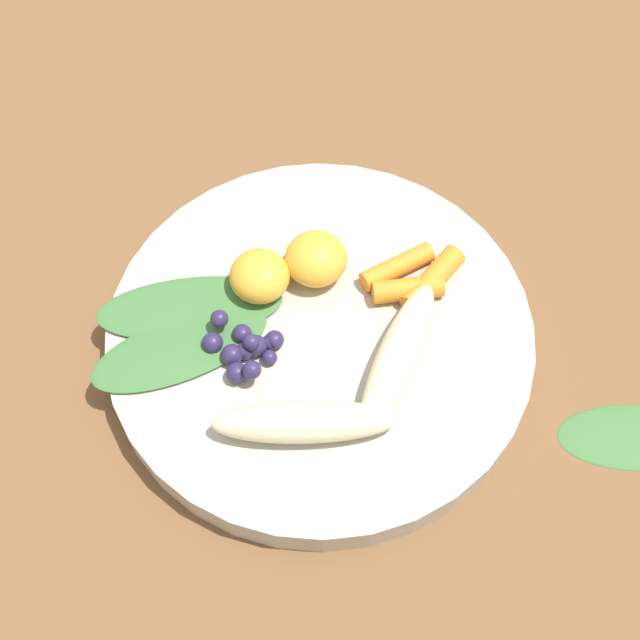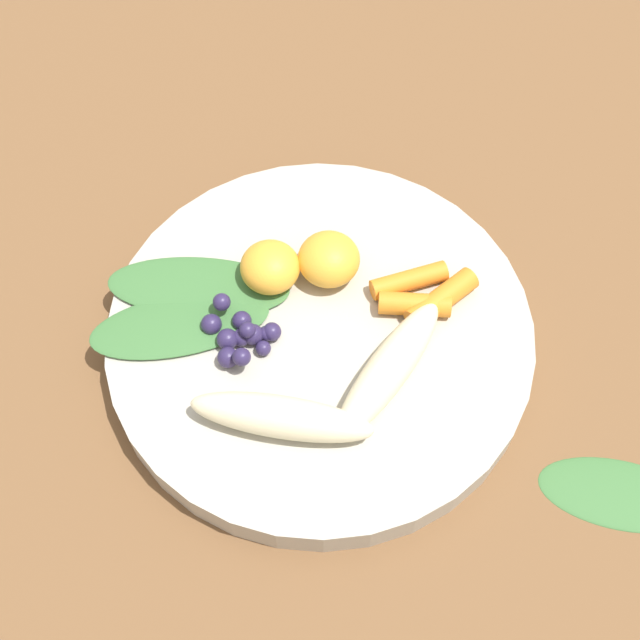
# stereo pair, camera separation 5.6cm
# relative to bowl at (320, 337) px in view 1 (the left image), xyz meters

# --- Properties ---
(ground_plane) EXTENTS (2.40, 2.40, 0.00)m
(ground_plane) POSITION_rel_bowl_xyz_m (0.00, 0.00, -0.01)
(ground_plane) COLOR brown
(bowl) EXTENTS (0.29, 0.29, 0.03)m
(bowl) POSITION_rel_bowl_xyz_m (0.00, 0.00, 0.00)
(bowl) COLOR #B2AD9E
(bowl) RESTS_ON ground_plane
(banana_peeled_left) EXTENTS (0.10, 0.10, 0.03)m
(banana_peeled_left) POSITION_rel_bowl_xyz_m (0.03, -0.05, 0.03)
(banana_peeled_left) COLOR beige
(banana_peeled_left) RESTS_ON bowl
(banana_peeled_right) EXTENTS (0.12, 0.07, 0.03)m
(banana_peeled_right) POSITION_rel_bowl_xyz_m (-0.04, -0.06, 0.03)
(banana_peeled_right) COLOR beige
(banana_peeled_right) RESTS_ON bowl
(orange_segment_near) EXTENTS (0.04, 0.04, 0.03)m
(orange_segment_near) POSITION_rel_bowl_xyz_m (-0.03, 0.04, 0.03)
(orange_segment_near) COLOR #F4A833
(orange_segment_near) RESTS_ON bowl
(orange_segment_far) EXTENTS (0.04, 0.04, 0.03)m
(orange_segment_far) POSITION_rel_bowl_xyz_m (0.02, 0.04, 0.03)
(orange_segment_far) COLOR #F4A833
(orange_segment_far) RESTS_ON bowl
(carrot_front) EXTENTS (0.05, 0.03, 0.02)m
(carrot_front) POSITION_rel_bowl_xyz_m (0.06, -0.00, 0.02)
(carrot_front) COLOR orange
(carrot_front) RESTS_ON bowl
(carrot_mid_left) EXTENTS (0.06, 0.04, 0.02)m
(carrot_mid_left) POSITION_rel_bowl_xyz_m (0.08, 0.00, 0.02)
(carrot_mid_left) COLOR orange
(carrot_mid_left) RESTS_ON bowl
(carrot_mid_right) EXTENTS (0.05, 0.02, 0.01)m
(carrot_mid_right) POSITION_rel_bowl_xyz_m (0.07, 0.02, 0.02)
(carrot_mid_right) COLOR orange
(carrot_mid_right) RESTS_ON bowl
(blueberry_pile) EXTENTS (0.05, 0.06, 0.02)m
(blueberry_pile) POSITION_rel_bowl_xyz_m (-0.05, 0.00, 0.02)
(blueberry_pile) COLOR #2D234C
(blueberry_pile) RESTS_ON bowl
(coconut_shred_patch) EXTENTS (0.04, 0.04, 0.00)m
(coconut_shred_patch) POSITION_rel_bowl_xyz_m (-0.05, 0.03, 0.01)
(coconut_shred_patch) COLOR white
(coconut_shred_patch) RESTS_ON bowl
(kale_leaf_left) EXTENTS (0.13, 0.08, 0.00)m
(kale_leaf_left) POSITION_rel_bowl_xyz_m (-0.08, 0.05, 0.02)
(kale_leaf_left) COLOR #3D7038
(kale_leaf_left) RESTS_ON bowl
(kale_leaf_right) EXTENTS (0.12, 0.05, 0.00)m
(kale_leaf_right) POSITION_rel_bowl_xyz_m (-0.09, 0.02, 0.02)
(kale_leaf_right) COLOR #3D7038
(kale_leaf_right) RESTS_ON bowl
(kale_leaf_stray) EXTENTS (0.11, 0.08, 0.01)m
(kale_leaf_stray) POSITION_rel_bowl_xyz_m (0.16, -0.14, -0.01)
(kale_leaf_stray) COLOR #3D7038
(kale_leaf_stray) RESTS_ON ground_plane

